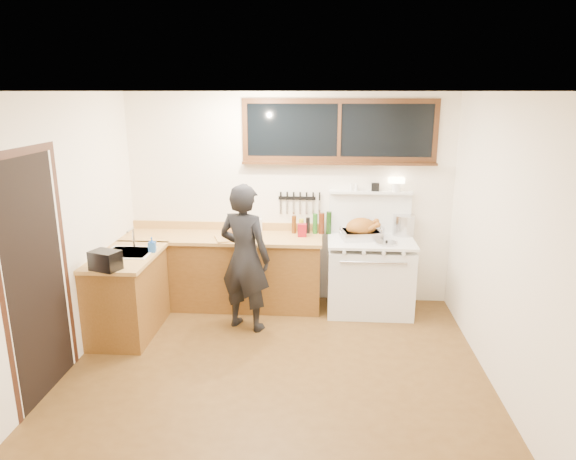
# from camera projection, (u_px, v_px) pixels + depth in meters

# --- Properties ---
(ground_plane) EXTENTS (4.00, 3.50, 0.02)m
(ground_plane) POSITION_uv_depth(u_px,v_px,m) (277.00, 367.00, 5.03)
(ground_plane) COLOR #523515
(room_shell) EXTENTS (4.10, 3.60, 2.65)m
(room_shell) POSITION_uv_depth(u_px,v_px,m) (276.00, 201.00, 4.59)
(room_shell) COLOR white
(room_shell) RESTS_ON ground
(counter_back) EXTENTS (2.44, 0.64, 1.00)m
(counter_back) POSITION_uv_depth(u_px,v_px,m) (223.00, 270.00, 6.36)
(counter_back) COLOR brown
(counter_back) RESTS_ON ground
(counter_left) EXTENTS (0.64, 1.09, 0.90)m
(counter_left) POSITION_uv_depth(u_px,v_px,m) (128.00, 294.00, 5.62)
(counter_left) COLOR brown
(counter_left) RESTS_ON ground
(sink_unit) EXTENTS (0.50, 0.45, 0.37)m
(sink_unit) POSITION_uv_depth(u_px,v_px,m) (129.00, 257.00, 5.59)
(sink_unit) COLOR white
(sink_unit) RESTS_ON counter_left
(vintage_stove) EXTENTS (1.02, 0.74, 1.60)m
(vintage_stove) POSITION_uv_depth(u_px,v_px,m) (370.00, 274.00, 6.19)
(vintage_stove) COLOR white
(vintage_stove) RESTS_ON ground
(back_window) EXTENTS (2.32, 0.13, 0.77)m
(back_window) POSITION_uv_depth(u_px,v_px,m) (339.00, 138.00, 6.10)
(back_window) COLOR black
(back_window) RESTS_ON room_shell
(left_doorway) EXTENTS (0.02, 1.04, 2.17)m
(left_doorway) POSITION_uv_depth(u_px,v_px,m) (37.00, 276.00, 4.34)
(left_doorway) COLOR black
(left_doorway) RESTS_ON ground
(knife_strip) EXTENTS (0.52, 0.03, 0.28)m
(knife_strip) POSITION_uv_depth(u_px,v_px,m) (299.00, 199.00, 6.34)
(knife_strip) COLOR black
(knife_strip) RESTS_ON room_shell
(man) EXTENTS (0.71, 0.59, 1.66)m
(man) POSITION_uv_depth(u_px,v_px,m) (245.00, 258.00, 5.64)
(man) COLOR black
(man) RESTS_ON ground
(soap_bottle) EXTENTS (0.08, 0.09, 0.17)m
(soap_bottle) POSITION_uv_depth(u_px,v_px,m) (152.00, 245.00, 5.58)
(soap_bottle) COLOR #2257AB
(soap_bottle) RESTS_ON counter_left
(toaster) EXTENTS (0.33, 0.27, 0.19)m
(toaster) POSITION_uv_depth(u_px,v_px,m) (105.00, 260.00, 5.03)
(toaster) COLOR black
(toaster) RESTS_ON counter_left
(cutting_board) EXTENTS (0.48, 0.42, 0.14)m
(cutting_board) POSITION_uv_depth(u_px,v_px,m) (233.00, 234.00, 6.09)
(cutting_board) COLOR tan
(cutting_board) RESTS_ON counter_back
(roast_turkey) EXTENTS (0.51, 0.42, 0.25)m
(roast_turkey) POSITION_uv_depth(u_px,v_px,m) (361.00, 230.00, 6.09)
(roast_turkey) COLOR silver
(roast_turkey) RESTS_ON vintage_stove
(stockpot) EXTENTS (0.35, 0.35, 0.25)m
(stockpot) POSITION_uv_depth(u_px,v_px,m) (404.00, 225.00, 6.25)
(stockpot) COLOR silver
(stockpot) RESTS_ON vintage_stove
(saucepan) EXTENTS (0.18, 0.29, 0.12)m
(saucepan) POSITION_uv_depth(u_px,v_px,m) (378.00, 232.00, 6.19)
(saucepan) COLOR silver
(saucepan) RESTS_ON vintage_stove
(pot_lid) EXTENTS (0.26, 0.26, 0.04)m
(pot_lid) POSITION_uv_depth(u_px,v_px,m) (387.00, 243.00, 5.90)
(pot_lid) COLOR silver
(pot_lid) RESTS_ON vintage_stove
(coffee_tin) EXTENTS (0.11, 0.09, 0.16)m
(coffee_tin) POSITION_uv_depth(u_px,v_px,m) (302.00, 230.00, 6.19)
(coffee_tin) COLOR maroon
(coffee_tin) RESTS_ON counter_back
(pitcher) EXTENTS (0.11, 0.11, 0.16)m
(pitcher) POSITION_uv_depth(u_px,v_px,m) (259.00, 225.00, 6.41)
(pitcher) COLOR white
(pitcher) RESTS_ON counter_back
(bottle_cluster) EXTENTS (0.49, 0.07, 0.28)m
(bottle_cluster) POSITION_uv_depth(u_px,v_px,m) (314.00, 224.00, 6.31)
(bottle_cluster) COLOR black
(bottle_cluster) RESTS_ON counter_back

